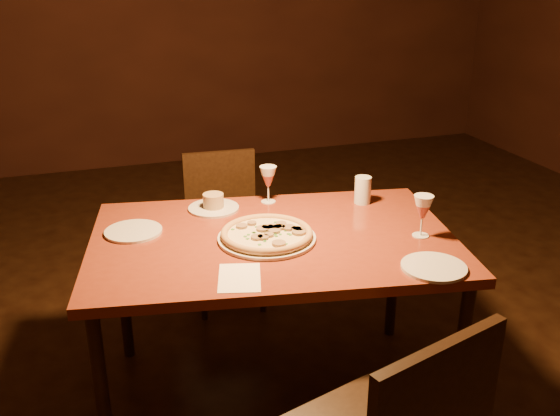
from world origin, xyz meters
name	(u,v)px	position (x,y,z in m)	size (l,w,h in m)	color
floor	(336,393)	(0.00, 0.00, 0.00)	(7.00, 7.00, 0.00)	#331E11
dining_table	(273,252)	(-0.26, 0.08, 0.67)	(1.51, 1.12, 0.74)	maroon
chair_far	(224,220)	(-0.24, 0.97, 0.44)	(0.41, 0.41, 0.79)	black
pizza_plate	(267,235)	(-0.29, 0.05, 0.76)	(0.37, 0.37, 0.04)	silver
ramekin_saucer	(213,204)	(-0.41, 0.42, 0.76)	(0.21, 0.21, 0.07)	silver
wine_glass_far	(268,184)	(-0.16, 0.43, 0.82)	(0.07, 0.07, 0.16)	#A24A43
wine_glass_right	(422,216)	(0.28, -0.10, 0.82)	(0.07, 0.07, 0.16)	#A24A43
water_tumbler	(363,190)	(0.22, 0.29, 0.80)	(0.07, 0.07, 0.12)	silver
side_plate_left	(133,231)	(-0.76, 0.28, 0.74)	(0.22, 0.22, 0.01)	silver
side_plate_near	(434,267)	(0.18, -0.35, 0.74)	(0.22, 0.22, 0.01)	silver
menu_card	(239,278)	(-0.46, -0.21, 0.74)	(0.14, 0.20, 0.00)	white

